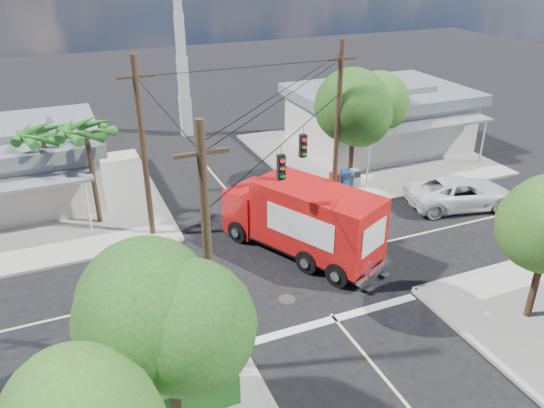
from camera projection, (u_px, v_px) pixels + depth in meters
ground at (289, 264)px, 24.38m from camera, size 120.00×120.00×0.00m
sidewalk_ne at (365, 154)px, 37.17m from camera, size 14.12×14.12×0.14m
sidewalk_nw at (30, 208)px, 29.52m from camera, size 14.12×14.12×0.14m
road_markings at (303, 281)px, 23.16m from camera, size 32.00×32.00×0.01m
building_ne at (379, 116)px, 37.65m from camera, size 11.80×10.20×4.50m
building_nw at (1, 165)px, 29.49m from camera, size 10.80×10.20×4.30m
radio_tower at (182, 61)px, 38.62m from camera, size 0.80×0.80×17.00m
tree_sw_front at (168, 324)px, 13.78m from camera, size 3.88×3.78×6.03m
tree_ne_front at (355, 109)px, 30.41m from camera, size 4.21×4.14×6.66m
tree_ne_back at (372, 105)px, 33.40m from camera, size 3.77×3.66×5.82m
palm_nw_front at (86, 132)px, 25.73m from camera, size 3.01×3.08×5.59m
palm_nw_back at (42, 136)px, 26.43m from camera, size 3.01×3.08×5.19m
utility_poles at (242, 163)px, 23.10m from camera, size 12.00×10.68×9.00m
picket_fence at (139, 387)px, 16.71m from camera, size 5.94×0.06×1.00m
hedge_sw at (137, 407)px, 15.97m from camera, size 6.20×1.20×1.10m
vending_boxes at (345, 180)px, 31.49m from camera, size 1.90×0.50×1.10m
delivery_truck at (303, 220)px, 24.49m from camera, size 5.80×8.40×3.55m
parked_car at (461, 193)px, 29.47m from camera, size 6.48×3.98×1.68m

